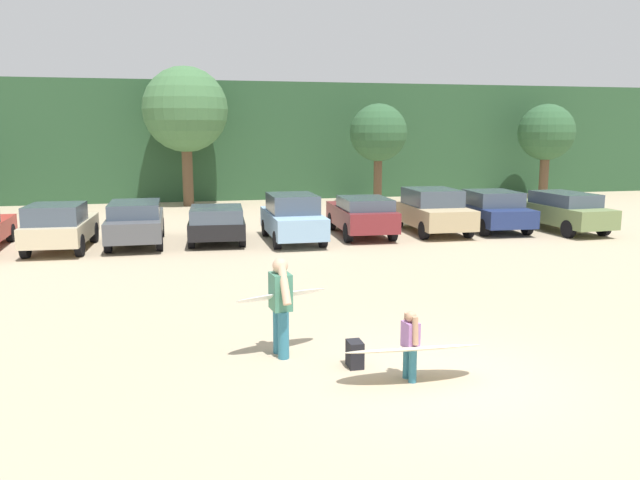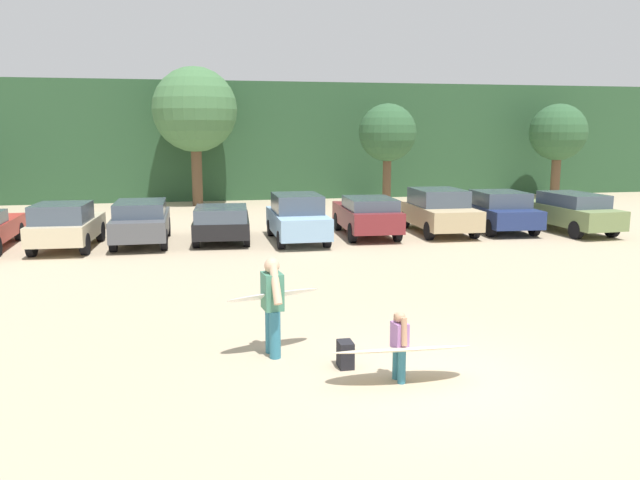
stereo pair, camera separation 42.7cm
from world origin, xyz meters
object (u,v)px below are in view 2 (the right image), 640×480
(parked_car_tan, at_px, (438,210))
(surfboard_cream, at_px, (402,349))
(parked_car_champagne, at_px, (66,225))
(parked_car_black, at_px, (222,222))
(parked_car_sky_blue, at_px, (297,218))
(parked_car_dark_gray, at_px, (141,221))
(surfboard_white, at_px, (274,295))
(parked_car_maroon, at_px, (367,215))
(person_child, at_px, (400,342))
(parked_car_navy, at_px, (497,210))
(parked_car_olive_green, at_px, (570,211))
(person_adult, at_px, (272,301))
(backpack_dropped, at_px, (345,354))

(parked_car_tan, relative_size, surfboard_cream, 1.98)
(parked_car_champagne, distance_m, parked_car_black, 5.18)
(parked_car_champagne, distance_m, parked_car_sky_blue, 7.81)
(parked_car_dark_gray, height_order, parked_car_sky_blue, parked_car_sky_blue)
(parked_car_dark_gray, distance_m, surfboard_white, 12.32)
(parked_car_maroon, distance_m, surfboard_cream, 14.05)
(person_child, bearing_deg, parked_car_dark_gray, -77.30)
(parked_car_navy, bearing_deg, parked_car_tan, 95.13)
(parked_car_sky_blue, bearing_deg, person_child, 177.73)
(parked_car_champagne, relative_size, parked_car_navy, 0.88)
(parked_car_tan, height_order, parked_car_olive_green, parked_car_tan)
(parked_car_black, xyz_separation_m, parked_car_sky_blue, (2.66, -0.43, 0.14))
(parked_car_tan, relative_size, person_adult, 2.55)
(parked_car_maroon, xyz_separation_m, person_adult, (-5.08, -12.04, 0.18))
(parked_car_navy, height_order, person_adult, person_adult)
(surfboard_white, bearing_deg, parked_car_black, -104.95)
(parked_car_dark_gray, height_order, surfboard_white, parked_car_dark_gray)
(backpack_dropped, bearing_deg, surfboard_white, 138.47)
(parked_car_sky_blue, bearing_deg, parked_car_black, 80.81)
(parked_car_tan, relative_size, parked_car_navy, 0.98)
(parked_car_champagne, relative_size, parked_car_tan, 0.90)
(parked_car_sky_blue, distance_m, parked_car_tan, 5.72)
(parked_car_champagne, relative_size, person_adult, 2.29)
(parked_car_champagne, bearing_deg, parked_car_tan, -83.73)
(parked_car_black, distance_m, person_adult, 11.86)
(parked_car_dark_gray, bearing_deg, person_adult, -165.56)
(person_child, xyz_separation_m, surfboard_white, (-1.77, 1.69, 0.42))
(parked_car_sky_blue, bearing_deg, parked_car_tan, -82.10)
(parked_car_dark_gray, bearing_deg, backpack_dropped, -161.84)
(parked_car_black, distance_m, parked_car_navy, 10.85)
(parked_car_tan, bearing_deg, parked_car_dark_gray, 92.44)
(parked_car_sky_blue, xyz_separation_m, person_child, (-0.52, -12.98, -0.22))
(parked_car_champagne, height_order, parked_car_black, parked_car_champagne)
(parked_car_champagne, xyz_separation_m, person_adult, (5.49, -11.41, 0.17))
(parked_car_black, relative_size, surfboard_white, 2.24)
(parked_car_maroon, xyz_separation_m, parked_car_navy, (5.43, 0.24, -0.00))
(parked_car_dark_gray, relative_size, parked_car_maroon, 1.01)
(parked_car_maroon, xyz_separation_m, parked_car_olive_green, (8.05, -0.62, 0.01))
(parked_car_navy, xyz_separation_m, person_child, (-8.70, -13.84, -0.17))
(surfboard_white, height_order, surfboard_cream, surfboard_white)
(parked_car_champagne, relative_size, parked_car_olive_green, 0.84)
(parked_car_olive_green, distance_m, backpack_dropped, 17.16)
(parked_car_tan, bearing_deg, parked_car_sky_blue, 99.48)
(parked_car_dark_gray, xyz_separation_m, parked_car_maroon, (8.19, -0.00, -0.00))
(parked_car_dark_gray, distance_m, surfboard_cream, 14.54)
(parked_car_maroon, bearing_deg, parked_car_champagne, 95.96)
(parked_car_dark_gray, xyz_separation_m, backpack_dropped, (4.22, -12.86, -0.59))
(parked_car_navy, bearing_deg, parked_car_sky_blue, 99.40)
(parked_car_navy, height_order, surfboard_white, parked_car_navy)
(parked_car_navy, distance_m, person_child, 16.35)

